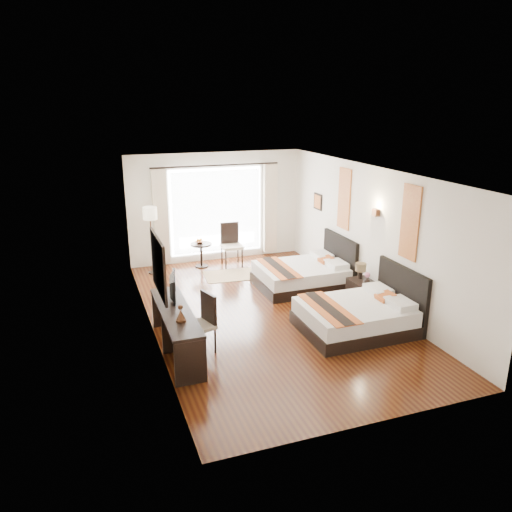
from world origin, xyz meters
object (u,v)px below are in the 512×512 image
object	(u,v)px
side_table	(201,255)
table_lamp	(361,268)
nightstand	(361,292)
fruit_bowl	(199,242)
floor_lamp	(150,218)
television	(170,286)
bed_far	(304,274)
desk_chair	(200,335)
bed_near	(359,315)
vase	(367,282)
window_chair	(232,253)
console_desk	(176,331)

from	to	relation	value
side_table	table_lamp	bearing A→B (deg)	-52.76
nightstand	table_lamp	distance (m)	0.49
fruit_bowl	floor_lamp	bearing A→B (deg)	-175.08
side_table	television	bearing A→B (deg)	-111.31
bed_far	desk_chair	distance (m)	3.67
bed_near	vase	bearing A→B (deg)	51.74
nightstand	table_lamp	size ratio (longest dim) A/B	1.55
side_table	nightstand	bearing A→B (deg)	-54.05
window_chair	television	bearing A→B (deg)	-29.22
side_table	fruit_bowl	xyz separation A→B (m)	(-0.03, 0.02, 0.33)
nightstand	floor_lamp	bearing A→B (deg)	137.83
bed_far	nightstand	size ratio (longest dim) A/B	3.64
vase	television	world-z (taller)	television
window_chair	bed_far	bearing A→B (deg)	31.61
nightstand	bed_far	bearing A→B (deg)	116.36
table_lamp	vase	xyz separation A→B (m)	(-0.04, -0.32, -0.17)
bed_far	vase	size ratio (longest dim) A/B	14.82
bed_far	vase	distance (m)	1.69
bed_near	table_lamp	distance (m)	1.43
bed_far	side_table	xyz separation A→B (m)	(-1.86, 2.14, 0.02)
desk_chair	window_chair	xyz separation A→B (m)	(1.83, 4.19, 0.02)
floor_lamp	side_table	size ratio (longest dim) A/B	2.68
bed_near	table_lamp	bearing A→B (deg)	58.91
bed_near	television	world-z (taller)	television
fruit_bowl	window_chair	xyz separation A→B (m)	(0.79, -0.16, -0.31)
floor_lamp	vase	bearing A→B (deg)	-43.89
bed_far	window_chair	distance (m)	2.28
console_desk	desk_chair	distance (m)	0.39
bed_far	floor_lamp	distance (m)	3.86
bed_near	desk_chair	distance (m)	2.94
desk_chair	bed_near	bearing A→B (deg)	159.28
nightstand	window_chair	world-z (taller)	window_chair
bed_near	console_desk	world-z (taller)	bed_near
desk_chair	console_desk	bearing A→B (deg)	-36.24
nightstand	window_chair	distance (m)	3.77
nightstand	table_lamp	bearing A→B (deg)	77.14
desk_chair	side_table	size ratio (longest dim) A/B	1.64
vase	nightstand	bearing A→B (deg)	86.88
bed_far	desk_chair	world-z (taller)	bed_far
television	window_chair	distance (m)	4.19
console_desk	television	bearing A→B (deg)	87.92
bed_far	television	size ratio (longest dim) A/B	2.70
console_desk	floor_lamp	distance (m)	4.26
bed_near	window_chair	xyz separation A→B (m)	(-1.10, 4.36, 0.04)
television	desk_chair	world-z (taller)	television
vase	television	distance (m)	3.96
window_chair	nightstand	bearing A→B (deg)	30.56
television	bed_near	bearing A→B (deg)	-93.68
table_lamp	bed_near	bearing A→B (deg)	-121.09
table_lamp	side_table	xyz separation A→B (m)	(-2.55, 3.35, -0.43)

